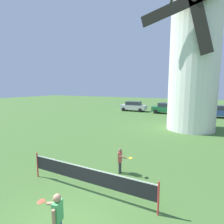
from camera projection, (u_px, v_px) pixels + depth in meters
windmill at (194, 52)px, 16.17m from camera, size 8.29×4.89×14.54m
tennis_net at (87, 175)px, 6.84m from camera, size 5.37×0.06×1.10m
player_near at (57, 216)px, 4.58m from camera, size 0.83×0.44×1.35m
player_far at (121, 159)px, 8.40m from camera, size 0.75×0.38×1.17m
stray_ball at (53, 161)px, 9.58m from camera, size 0.23×0.23×0.23m
parked_car_silver at (133, 106)px, 29.83m from camera, size 4.16×1.97×1.56m
parked_car_green at (167, 108)px, 27.02m from camera, size 4.20×2.04×1.56m
parked_car_blue at (215, 111)px, 23.66m from camera, size 4.42×2.09×1.56m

